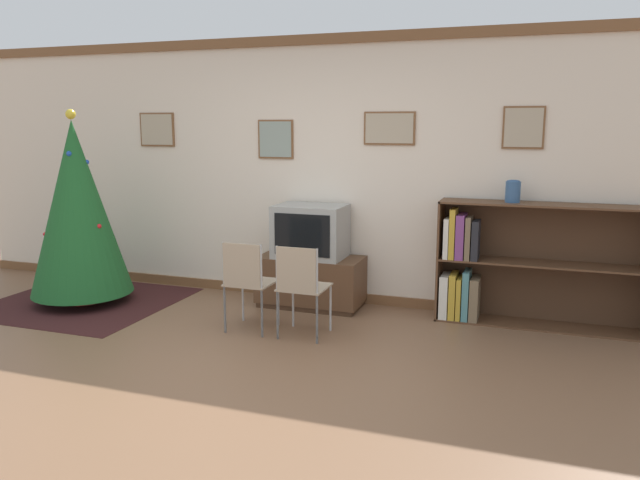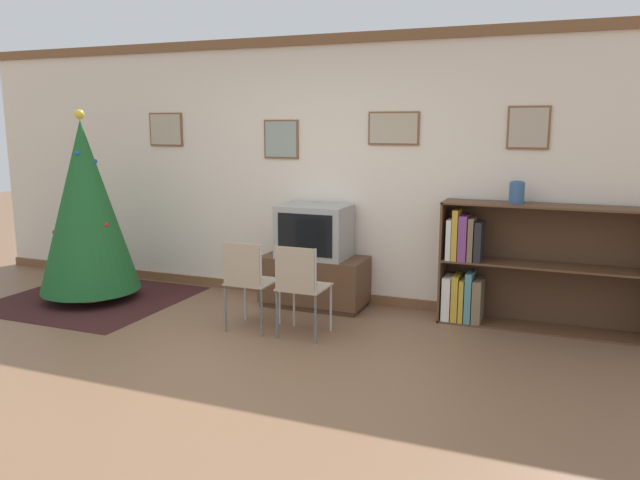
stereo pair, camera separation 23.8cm
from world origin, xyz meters
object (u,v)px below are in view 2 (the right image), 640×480
(christmas_tree, at_px, (86,207))
(folding_chair_left, at_px, (248,279))
(television, at_px, (314,231))
(bookshelf, at_px, (509,269))
(folding_chair_right, at_px, (300,285))
(vase, at_px, (517,192))
(tv_console, at_px, (314,281))

(christmas_tree, xyz_separation_m, folding_chair_left, (2.02, -0.27, -0.51))
(television, bearing_deg, bookshelf, 2.92)
(folding_chair_right, relative_size, bookshelf, 0.44)
(folding_chair_left, xyz_separation_m, folding_chair_right, (0.51, 0.00, 0.00))
(bookshelf, bearing_deg, vase, -9.58)
(christmas_tree, distance_m, tv_console, 2.48)
(tv_console, xyz_separation_m, folding_chair_left, (-0.25, -0.94, 0.22))
(christmas_tree, bearing_deg, vase, 10.17)
(folding_chair_left, xyz_separation_m, bookshelf, (2.13, 1.03, 0.05))
(folding_chair_left, relative_size, folding_chair_right, 1.00)
(christmas_tree, bearing_deg, folding_chair_left, -7.74)
(christmas_tree, bearing_deg, television, 16.17)
(television, xyz_separation_m, vase, (1.91, 0.09, 0.46))
(television, height_order, folding_chair_left, television)
(christmas_tree, bearing_deg, folding_chair_right, -6.20)
(television, bearing_deg, tv_console, 90.00)
(tv_console, distance_m, folding_chair_right, 0.99)
(folding_chair_right, distance_m, bookshelf, 1.92)
(bookshelf, relative_size, vase, 9.29)
(christmas_tree, relative_size, folding_chair_left, 2.40)
(christmas_tree, relative_size, tv_console, 1.87)
(folding_chair_left, distance_m, bookshelf, 2.37)
(christmas_tree, xyz_separation_m, tv_console, (2.28, 0.66, -0.73))
(tv_console, height_order, vase, vase)
(christmas_tree, bearing_deg, bookshelf, 10.32)
(television, xyz_separation_m, bookshelf, (1.88, 0.10, -0.25))
(television, xyz_separation_m, folding_chair_right, (0.25, -0.94, -0.30))
(christmas_tree, height_order, folding_chair_right, christmas_tree)
(christmas_tree, distance_m, television, 2.38)
(christmas_tree, height_order, television, christmas_tree)
(folding_chair_left, height_order, bookshelf, bookshelf)
(christmas_tree, distance_m, bookshelf, 4.25)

